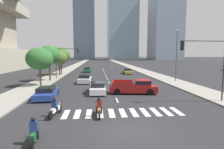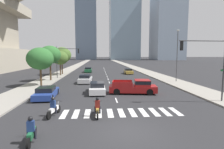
{
  "view_description": "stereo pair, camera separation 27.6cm",
  "coord_description": "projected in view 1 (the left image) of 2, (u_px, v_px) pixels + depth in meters",
  "views": [
    {
      "loc": [
        -2.06,
        -10.3,
        4.61
      ],
      "look_at": [
        0.0,
        13.54,
        2.0
      ],
      "focal_mm": 28.72,
      "sensor_mm": 36.0,
      "label": 1
    },
    {
      "loc": [
        -1.78,
        -10.33,
        4.61
      ],
      "look_at": [
        0.0,
        13.54,
        2.0
      ],
      "focal_mm": 28.72,
      "sensor_mm": 36.0,
      "label": 2
    }
  ],
  "objects": [
    {
      "name": "sedan_white_4",
      "position": [
        85.0,
        79.0,
        29.69
      ],
      "size": [
        2.17,
        4.39,
        1.36
      ],
      "rotation": [
        0.0,
        0.0,
        1.5
      ],
      "color": "silver",
      "rests_on": "ground"
    },
    {
      "name": "street_tree_second",
      "position": [
        49.0,
        55.0,
        31.29
      ],
      "size": [
        3.74,
        3.74,
        6.1
      ],
      "color": "#4C3823",
      "rests_on": "sidewalk_west"
    },
    {
      "name": "motorcycle_trailing",
      "position": [
        34.0,
        133.0,
        9.33
      ],
      "size": [
        0.7,
        2.1,
        1.49
      ],
      "rotation": [
        0.0,
        0.0,
        1.72
      ],
      "color": "black",
      "rests_on": "ground"
    },
    {
      "name": "pickup_truck",
      "position": [
        135.0,
        87.0,
        21.49
      ],
      "size": [
        5.8,
        2.78,
        1.67
      ],
      "rotation": [
        0.0,
        0.0,
        -0.14
      ],
      "color": "maroon",
      "rests_on": "ground"
    },
    {
      "name": "office_tower_left_skyline",
      "position": [
        85.0,
        24.0,
        183.68
      ],
      "size": [
        20.32,
        24.24,
        85.13
      ],
      "color": "slate",
      "rests_on": "ground"
    },
    {
      "name": "crosswalk_near",
      "position": [
        123.0,
        113.0,
        14.39
      ],
      "size": [
        9.45,
        2.2,
        0.01
      ],
      "color": "silver",
      "rests_on": "ground"
    },
    {
      "name": "sidewalk_west",
      "position": [
        56.0,
        76.0,
        39.64
      ],
      "size": [
        4.0,
        260.0,
        0.15
      ],
      "primitive_type": "cube",
      "color": "gray",
      "rests_on": "ground"
    },
    {
      "name": "lane_divider_center",
      "position": [
        105.0,
        75.0,
        42.12
      ],
      "size": [
        0.14,
        50.0,
        0.01
      ],
      "color": "silver",
      "rests_on": "ground"
    },
    {
      "name": "street_tree_third",
      "position": [
        59.0,
        58.0,
        39.53
      ],
      "size": [
        3.57,
        3.57,
        5.34
      ],
      "color": "#4C3823",
      "rests_on": "sidewalk_west"
    },
    {
      "name": "traffic_signal_near",
      "position": [
        208.0,
        57.0,
        17.05
      ],
      "size": [
        4.83,
        0.28,
        6.18
      ],
      "rotation": [
        0.0,
        0.0,
        3.14
      ],
      "color": "#333335",
      "rests_on": "sidewalk_east"
    },
    {
      "name": "street_lamp_east",
      "position": [
        177.0,
        52.0,
        30.18
      ],
      "size": [
        0.5,
        0.24,
        8.63
      ],
      "color": "#3F3F42",
      "rests_on": "sidewalk_east"
    },
    {
      "name": "sedan_white_1",
      "position": [
        97.0,
        88.0,
        21.8
      ],
      "size": [
        1.93,
        4.63,
        1.34
      ],
      "rotation": [
        0.0,
        0.0,
        1.58
      ],
      "color": "silver",
      "rests_on": "ground"
    },
    {
      "name": "street_tree_nearest",
      "position": [
        40.0,
        59.0,
        26.02
      ],
      "size": [
        3.82,
        3.82,
        5.56
      ],
      "color": "#4C3823",
      "rests_on": "sidewalk_west"
    },
    {
      "name": "ground_plane",
      "position": [
        131.0,
        131.0,
        10.88
      ],
      "size": [
        800.0,
        800.0,
        0.0
      ],
      "primitive_type": "plane",
      "color": "#28282B"
    },
    {
      "name": "sedan_gold_0",
      "position": [
        127.0,
        71.0,
        44.09
      ],
      "size": [
        1.9,
        4.43,
        1.28
      ],
      "rotation": [
        0.0,
        0.0,
        -1.58
      ],
      "color": "#B28E38",
      "rests_on": "ground"
    },
    {
      "name": "street_tree_fourth",
      "position": [
        61.0,
        55.0,
        41.47
      ],
      "size": [
        4.29,
        4.29,
        6.27
      ],
      "color": "#4C3823",
      "rests_on": "sidewalk_west"
    },
    {
      "name": "office_tower_right_skyline",
      "position": [
        165.0,
        20.0,
        171.4
      ],
      "size": [
        26.56,
        29.12,
        82.8
      ],
      "color": "#8C9EB2",
      "rests_on": "ground"
    },
    {
      "name": "sidewalk_east",
      "position": [
        154.0,
        75.0,
        41.54
      ],
      "size": [
        4.0,
        260.0,
        0.15
      ],
      "primitive_type": "cube",
      "color": "gray",
      "rests_on": "ground"
    },
    {
      "name": "sedan_green_2",
      "position": [
        87.0,
        70.0,
        48.11
      ],
      "size": [
        1.95,
        4.67,
        1.3
      ],
      "rotation": [
        0.0,
        0.0,
        1.59
      ],
      "color": "#1E6038",
      "rests_on": "ground"
    },
    {
      "name": "traffic_signal_far",
      "position": [
        64.0,
        57.0,
        34.69
      ],
      "size": [
        4.78,
        0.28,
        6.07
      ],
      "color": "#333335",
      "rests_on": "sidewalk_west"
    },
    {
      "name": "motorcycle_lead",
      "position": [
        99.0,
        109.0,
        13.52
      ],
      "size": [
        0.7,
        2.1,
        1.49
      ],
      "rotation": [
        0.0,
        0.0,
        1.58
      ],
      "color": "black",
      "rests_on": "ground"
    },
    {
      "name": "motorcycle_third",
      "position": [
        55.0,
        109.0,
        13.51
      ],
      "size": [
        0.8,
        2.12,
        1.49
      ],
      "rotation": [
        0.0,
        0.0,
        1.35
      ],
      "color": "black",
      "rests_on": "ground"
    },
    {
      "name": "sedan_blue_3",
      "position": [
        47.0,
        93.0,
        19.3
      ],
      "size": [
        2.15,
        4.88,
        1.21
      ],
      "rotation": [
        0.0,
        0.0,
        1.62
      ],
      "color": "navy",
      "rests_on": "ground"
    }
  ]
}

